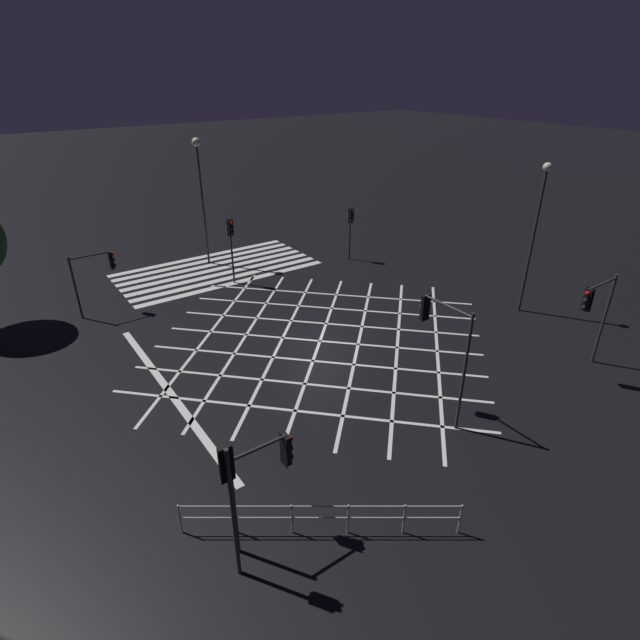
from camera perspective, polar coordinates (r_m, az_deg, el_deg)
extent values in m
plane|color=black|center=(23.60, 0.00, -2.41)|extent=(200.00, 200.00, 0.00)
cube|color=silver|center=(30.46, -9.53, 4.26)|extent=(12.23, 0.50, 0.01)
cube|color=silver|center=(31.22, -10.27, 4.78)|extent=(12.23, 0.50, 0.01)
cube|color=silver|center=(31.99, -10.98, 5.26)|extent=(12.23, 0.50, 0.01)
cube|color=silver|center=(32.76, -11.65, 5.73)|extent=(12.23, 0.50, 0.01)
cube|color=silver|center=(33.54, -12.29, 6.17)|extent=(12.23, 0.50, 0.01)
cube|color=silver|center=(34.33, -12.91, 6.59)|extent=(12.23, 0.50, 0.01)
cube|color=silver|center=(35.12, -13.49, 6.99)|extent=(12.23, 0.50, 0.01)
cube|color=silver|center=(25.00, -12.37, -1.30)|extent=(10.67, 10.67, 0.01)
cube|color=silver|center=(28.40, 1.89, 2.92)|extent=(10.67, 10.67, 0.01)
cube|color=silver|center=(24.41, -8.42, -1.66)|extent=(10.67, 10.67, 0.01)
cube|color=silver|center=(26.78, 1.34, 1.35)|extent=(10.67, 10.67, 0.01)
cube|color=silver|center=(23.94, -4.28, -2.03)|extent=(10.67, 10.67, 0.01)
cube|color=silver|center=(25.18, 0.71, -0.41)|extent=(10.67, 10.67, 0.01)
cube|color=silver|center=(23.60, 0.00, -2.41)|extent=(10.67, 10.67, 0.01)
cube|color=silver|center=(23.60, 0.00, -2.41)|extent=(10.67, 10.67, 0.01)
cube|color=silver|center=(23.40, 4.38, -2.78)|extent=(10.67, 10.67, 0.01)
cube|color=silver|center=(22.07, -0.81, -4.69)|extent=(10.67, 10.67, 0.01)
cube|color=silver|center=(23.34, 8.82, -3.13)|extent=(10.67, 10.67, 0.01)
cube|color=silver|center=(20.58, -1.75, -7.30)|extent=(10.67, 10.67, 0.01)
cube|color=silver|center=(23.41, 13.25, -3.47)|extent=(10.67, 10.67, 0.01)
cube|color=silver|center=(19.15, -2.85, -10.32)|extent=(10.67, 10.67, 0.01)
cube|color=silver|center=(20.93, -16.74, -7.96)|extent=(0.30, 12.23, 0.01)
cylinder|color=#2D2D30|center=(17.67, 16.13, -5.95)|extent=(0.11, 0.11, 4.60)
cylinder|color=#2D2D30|center=(17.21, 14.45, 1.54)|extent=(0.09, 2.06, 0.09)
cube|color=black|center=(18.00, 11.87, 1.42)|extent=(0.28, 0.16, 0.90)
sphere|color=black|center=(17.95, 11.70, 2.41)|extent=(0.18, 0.18, 0.18)
sphere|color=orange|center=(18.07, 11.62, 1.54)|extent=(0.18, 0.18, 0.18)
sphere|color=black|center=(18.20, 11.53, 0.69)|extent=(0.18, 0.18, 0.18)
cube|color=black|center=(17.95, 12.07, 1.32)|extent=(0.36, 0.02, 0.98)
cylinder|color=#2D2D30|center=(24.18, 29.69, 0.00)|extent=(0.11, 0.11, 4.11)
cylinder|color=#2D2D30|center=(22.64, 29.65, 3.65)|extent=(1.96, 0.09, 0.09)
cube|color=black|center=(21.96, 28.21, 2.05)|extent=(0.16, 0.28, 0.90)
sphere|color=red|center=(21.76, 28.24, 2.69)|extent=(0.18, 0.18, 0.18)
sphere|color=black|center=(21.87, 28.07, 1.98)|extent=(0.18, 0.18, 0.18)
sphere|color=black|center=(21.98, 27.90, 1.27)|extent=(0.18, 0.18, 0.18)
cube|color=black|center=(22.04, 28.32, 2.10)|extent=(0.02, 0.36, 0.98)
cylinder|color=#2D2D30|center=(13.66, -9.81, -20.26)|extent=(0.11, 0.11, 3.32)
cylinder|color=#2D2D30|center=(12.84, -7.05, -14.33)|extent=(1.60, 0.09, 0.09)
cube|color=black|center=(13.42, -3.85, -14.54)|extent=(0.16, 0.28, 0.90)
sphere|color=red|center=(13.27, -3.47, -13.39)|extent=(0.18, 0.18, 0.18)
sphere|color=black|center=(13.47, -3.43, -14.36)|extent=(0.18, 0.18, 0.18)
sphere|color=black|center=(13.67, -3.39, -15.30)|extent=(0.18, 0.18, 0.18)
cube|color=black|center=(13.39, -4.19, -14.68)|extent=(0.02, 0.36, 0.98)
cylinder|color=#2D2D30|center=(33.33, 3.41, 9.79)|extent=(0.11, 0.11, 3.49)
cube|color=black|center=(32.88, 3.62, 11.81)|extent=(0.28, 0.16, 0.90)
sphere|color=black|center=(32.72, 3.76, 12.27)|extent=(0.18, 0.18, 0.18)
sphere|color=black|center=(32.79, 3.75, 11.76)|extent=(0.18, 0.18, 0.18)
sphere|color=green|center=(32.87, 3.73, 11.26)|extent=(0.18, 0.18, 0.18)
cube|color=black|center=(32.95, 3.52, 11.84)|extent=(0.36, 0.02, 0.98)
cylinder|color=#2D2D30|center=(12.94, -9.87, -21.16)|extent=(0.11, 0.11, 4.10)
cube|color=black|center=(11.93, -10.77, -15.76)|extent=(0.28, 0.16, 0.90)
sphere|color=black|center=(11.81, -11.14, -14.38)|extent=(0.18, 0.18, 0.18)
sphere|color=orange|center=(12.01, -11.01, -15.45)|extent=(0.18, 0.18, 0.18)
sphere|color=black|center=(12.21, -10.88, -16.49)|extent=(0.18, 0.18, 0.18)
cube|color=black|center=(11.87, -10.58, -16.02)|extent=(0.36, 0.02, 0.98)
cylinder|color=#2D2D30|center=(29.80, -10.05, 7.73)|extent=(0.11, 0.11, 3.91)
cube|color=black|center=(29.24, -10.16, 10.35)|extent=(0.28, 0.16, 0.90)
sphere|color=red|center=(29.06, -10.11, 10.87)|extent=(0.18, 0.18, 0.18)
sphere|color=black|center=(29.14, -10.07, 10.30)|extent=(0.18, 0.18, 0.18)
sphere|color=black|center=(29.23, -10.02, 9.74)|extent=(0.18, 0.18, 0.18)
cube|color=black|center=(29.32, -10.24, 10.39)|extent=(0.36, 0.02, 0.98)
cylinder|color=#2D2D30|center=(27.85, -26.15, 3.28)|extent=(0.11, 0.11, 3.36)
cylinder|color=#2D2D30|center=(27.47, -24.84, 6.70)|extent=(1.94, 0.09, 0.09)
cube|color=black|center=(27.77, -22.74, 6.32)|extent=(0.16, 0.28, 0.90)
sphere|color=red|center=(27.70, -22.63, 6.96)|extent=(0.18, 0.18, 0.18)
sphere|color=black|center=(27.79, -22.52, 6.38)|extent=(0.18, 0.18, 0.18)
sphere|color=black|center=(27.89, -22.41, 5.80)|extent=(0.18, 0.18, 0.18)
cube|color=black|center=(27.76, -22.92, 6.28)|extent=(0.02, 0.36, 0.98)
cylinder|color=#2D2D30|center=(27.31, 23.04, 7.93)|extent=(0.14, 0.14, 7.29)
sphere|color=#F4EAC6|center=(26.46, 24.55, 15.62)|extent=(0.42, 0.42, 0.42)
cylinder|color=#2D2D30|center=(32.86, -13.21, 12.46)|extent=(0.14, 0.14, 7.44)
sphere|color=#F4EAC6|center=(32.15, -13.97, 19.14)|extent=(0.52, 0.52, 0.52)
cylinder|color=#B7B7BC|center=(15.22, -15.70, -21.06)|extent=(0.05, 0.05, 1.05)
cylinder|color=#B7B7BC|center=(14.90, -9.57, -21.52)|extent=(0.05, 0.05, 1.05)
cylinder|color=#B7B7BC|center=(14.74, -3.22, -21.77)|extent=(0.05, 0.05, 1.05)
cylinder|color=#B7B7BC|center=(14.74, 3.22, -21.77)|extent=(0.05, 0.05, 1.05)
cylinder|color=#B7B7BC|center=(14.90, 9.57, -21.52)|extent=(0.05, 0.05, 1.05)
cylinder|color=#B7B7BC|center=(15.22, 15.70, -21.06)|extent=(0.05, 0.05, 1.05)
cylinder|color=#B7B7BC|center=(14.36, 0.00, -20.52)|extent=(6.31, 4.45, 0.04)
cylinder|color=#B7B7BC|center=(14.69, 0.00, -21.66)|extent=(6.31, 4.45, 0.04)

